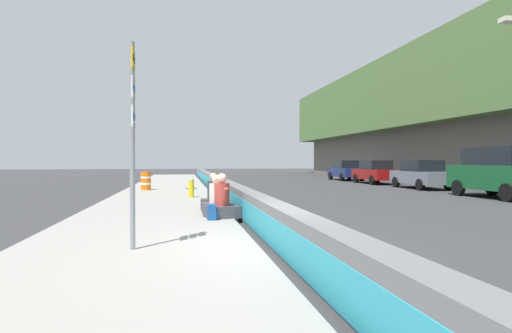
{
  "coord_description": "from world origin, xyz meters",
  "views": [
    {
      "loc": [
        -7.28,
        1.82,
        1.68
      ],
      "look_at": [
        7.69,
        -0.85,
        1.47
      ],
      "focal_mm": 29.18,
      "sensor_mm": 36.0,
      "label": 1
    }
  ],
  "objects_px": {
    "parked_car_far": "(346,170)",
    "parked_car_fourth": "(421,174)",
    "seated_person_middle": "(216,201)",
    "route_sign_post": "(133,129)",
    "fire_hydrant": "(191,187)",
    "parked_car_third": "(500,172)",
    "seated_person_foreground": "(222,204)",
    "backpack": "(212,212)",
    "seated_person_rear": "(214,197)",
    "parked_car_midline": "(375,172)",
    "construction_barrel": "(146,181)"
  },
  "relations": [
    {
      "from": "seated_person_foreground",
      "to": "parked_car_midline",
      "type": "relative_size",
      "value": 0.26
    },
    {
      "from": "parked_car_far",
      "to": "parked_car_fourth",
      "type": "bearing_deg",
      "value": -178.64
    },
    {
      "from": "parked_car_midline",
      "to": "parked_car_far",
      "type": "relative_size",
      "value": 1.0
    },
    {
      "from": "fire_hydrant",
      "to": "seated_person_rear",
      "type": "height_order",
      "value": "seated_person_rear"
    },
    {
      "from": "seated_person_middle",
      "to": "parked_car_far",
      "type": "distance_m",
      "value": 25.14
    },
    {
      "from": "construction_barrel",
      "to": "parked_car_far",
      "type": "xyz_separation_m",
      "value": [
        11.27,
        -15.76,
        0.24
      ]
    },
    {
      "from": "route_sign_post",
      "to": "seated_person_middle",
      "type": "xyz_separation_m",
      "value": [
        4.78,
        -1.82,
        -1.74
      ]
    },
    {
      "from": "route_sign_post",
      "to": "fire_hydrant",
      "type": "bearing_deg",
      "value": -6.81
    },
    {
      "from": "route_sign_post",
      "to": "backpack",
      "type": "relative_size",
      "value": 9.0
    },
    {
      "from": "seated_person_middle",
      "to": "route_sign_post",
      "type": "bearing_deg",
      "value": 159.14
    },
    {
      "from": "backpack",
      "to": "parked_car_midline",
      "type": "distance_m",
      "value": 21.91
    },
    {
      "from": "parked_car_fourth",
      "to": "construction_barrel",
      "type": "bearing_deg",
      "value": 90.96
    },
    {
      "from": "parked_car_midline",
      "to": "fire_hydrant",
      "type": "bearing_deg",
      "value": 128.37
    },
    {
      "from": "parked_car_far",
      "to": "fire_hydrant",
      "type": "bearing_deg",
      "value": 140.09
    },
    {
      "from": "fire_hydrant",
      "to": "seated_person_foreground",
      "type": "distance_m",
      "value": 6.44
    },
    {
      "from": "parked_car_third",
      "to": "fire_hydrant",
      "type": "bearing_deg",
      "value": 84.56
    },
    {
      "from": "route_sign_post",
      "to": "construction_barrel",
      "type": "bearing_deg",
      "value": 3.94
    },
    {
      "from": "route_sign_post",
      "to": "fire_hydrant",
      "type": "height_order",
      "value": "route_sign_post"
    },
    {
      "from": "parked_car_third",
      "to": "parked_car_far",
      "type": "relative_size",
      "value": 1.05
    },
    {
      "from": "route_sign_post",
      "to": "seated_person_foreground",
      "type": "height_order",
      "value": "route_sign_post"
    },
    {
      "from": "seated_person_foreground",
      "to": "construction_barrel",
      "type": "bearing_deg",
      "value": 14.63
    },
    {
      "from": "fire_hydrant",
      "to": "parked_car_midline",
      "type": "xyz_separation_m",
      "value": [
        10.72,
        -13.53,
        0.27
      ]
    },
    {
      "from": "seated_person_rear",
      "to": "parked_car_third",
      "type": "bearing_deg",
      "value": -77.05
    },
    {
      "from": "construction_barrel",
      "to": "parked_car_third",
      "type": "bearing_deg",
      "value": -111.27
    },
    {
      "from": "route_sign_post",
      "to": "parked_car_fourth",
      "type": "bearing_deg",
      "value": -44.32
    },
    {
      "from": "parked_car_fourth",
      "to": "parked_car_third",
      "type": "bearing_deg",
      "value": 178.66
    },
    {
      "from": "construction_barrel",
      "to": "seated_person_rear",
      "type": "bearing_deg",
      "value": -162.6
    },
    {
      "from": "seated_person_foreground",
      "to": "seated_person_rear",
      "type": "distance_m",
      "value": 2.12
    },
    {
      "from": "seated_person_rear",
      "to": "construction_barrel",
      "type": "distance_m",
      "value": 9.61
    },
    {
      "from": "fire_hydrant",
      "to": "seated_person_middle",
      "type": "distance_m",
      "value": 5.45
    },
    {
      "from": "seated_person_foreground",
      "to": "seated_person_rear",
      "type": "height_order",
      "value": "seated_person_foreground"
    },
    {
      "from": "seated_person_foreground",
      "to": "seated_person_middle",
      "type": "xyz_separation_m",
      "value": [
        0.98,
        0.09,
        -0.03
      ]
    },
    {
      "from": "backpack",
      "to": "parked_car_third",
      "type": "distance_m",
      "value": 14.35
    },
    {
      "from": "seated_person_middle",
      "to": "parked_car_far",
      "type": "bearing_deg",
      "value": -30.89
    },
    {
      "from": "seated_person_foreground",
      "to": "parked_car_third",
      "type": "xyz_separation_m",
      "value": [
        5.11,
        -12.93,
        0.67
      ]
    },
    {
      "from": "seated_person_middle",
      "to": "parked_car_fourth",
      "type": "bearing_deg",
      "value": -51.25
    },
    {
      "from": "seated_person_rear",
      "to": "parked_car_third",
      "type": "xyz_separation_m",
      "value": [
        2.99,
        -13.0,
        0.68
      ]
    },
    {
      "from": "fire_hydrant",
      "to": "route_sign_post",
      "type": "bearing_deg",
      "value": 173.19
    },
    {
      "from": "backpack",
      "to": "seated_person_middle",
      "type": "bearing_deg",
      "value": -8.66
    },
    {
      "from": "route_sign_post",
      "to": "parked_car_third",
      "type": "relative_size",
      "value": 0.75
    },
    {
      "from": "parked_car_fourth",
      "to": "seated_person_middle",
      "type": "bearing_deg",
      "value": 128.75
    },
    {
      "from": "fire_hydrant",
      "to": "seated_person_middle",
      "type": "height_order",
      "value": "seated_person_middle"
    },
    {
      "from": "seated_person_middle",
      "to": "backpack",
      "type": "relative_size",
      "value": 2.8
    },
    {
      "from": "seated_person_middle",
      "to": "parked_car_midline",
      "type": "height_order",
      "value": "parked_car_midline"
    },
    {
      "from": "backpack",
      "to": "construction_barrel",
      "type": "distance_m",
      "value": 11.99
    },
    {
      "from": "seated_person_middle",
      "to": "backpack",
      "type": "bearing_deg",
      "value": 171.34
    },
    {
      "from": "seated_person_rear",
      "to": "backpack",
      "type": "distance_m",
      "value": 2.53
    },
    {
      "from": "parked_car_third",
      "to": "parked_car_midline",
      "type": "xyz_separation_m",
      "value": [
        12.01,
        0.08,
        -0.32
      ]
    },
    {
      "from": "parked_car_third",
      "to": "seated_person_foreground",
      "type": "bearing_deg",
      "value": 111.55
    },
    {
      "from": "parked_car_third",
      "to": "parked_car_fourth",
      "type": "height_order",
      "value": "parked_car_third"
    }
  ]
}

